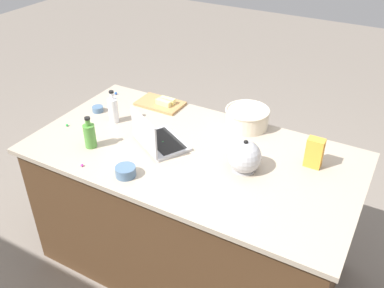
{
  "coord_description": "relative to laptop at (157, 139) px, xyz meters",
  "views": [
    {
      "loc": [
        -0.98,
        1.75,
        2.25
      ],
      "look_at": [
        0.0,
        0.0,
        0.95
      ],
      "focal_mm": 39.42,
      "sensor_mm": 36.0,
      "label": 1
    }
  ],
  "objects": [
    {
      "name": "candy_4",
      "position": [
        -0.02,
        -0.03,
        -0.04
      ],
      "size": [
        0.02,
        0.02,
        0.02
      ],
      "primitive_type": "sphere",
      "color": "green",
      "rests_on": "island_counter"
    },
    {
      "name": "bottle_vinegar",
      "position": [
        0.39,
        -0.11,
        0.04
      ],
      "size": [
        0.06,
        0.06,
        0.22
      ],
      "color": "white",
      "rests_on": "island_counter"
    },
    {
      "name": "bottle_olive",
      "position": [
        0.33,
        0.19,
        0.03
      ],
      "size": [
        0.07,
        0.07,
        0.19
      ],
      "color": "#4C8C38",
      "rests_on": "island_counter"
    },
    {
      "name": "candy_2",
      "position": [
        0.24,
        0.37,
        -0.04
      ],
      "size": [
        0.02,
        0.02,
        0.02
      ],
      "primitive_type": "sphere",
      "color": "#CC3399",
      "rests_on": "island_counter"
    },
    {
      "name": "butter_stick_right",
      "position": [
        0.22,
        -0.42,
        -0.01
      ],
      "size": [
        0.11,
        0.05,
        0.04
      ],
      "primitive_type": "cube",
      "rotation": [
        0.0,
        0.0,
        -0.08
      ],
      "color": "#F4E58C",
      "rests_on": "cutting_board"
    },
    {
      "name": "ramekin_small",
      "position": [
        0.57,
        -0.16,
        -0.03
      ],
      "size": [
        0.07,
        0.07,
        0.04
      ],
      "primitive_type": "cylinder",
      "color": "slate",
      "rests_on": "island_counter"
    },
    {
      "name": "candy_1",
      "position": [
        -0.1,
        0.08,
        -0.04
      ],
      "size": [
        0.02,
        0.02,
        0.02
      ],
      "primitive_type": "sphere",
      "color": "blue",
      "rests_on": "island_counter"
    },
    {
      "name": "ramekin_medium",
      "position": [
        -0.01,
        0.32,
        -0.02
      ],
      "size": [
        0.11,
        0.11,
        0.05
      ],
      "primitive_type": "cylinder",
      "color": "slate",
      "rests_on": "island_counter"
    },
    {
      "name": "island_counter",
      "position": [
        -0.21,
        -0.05,
        -0.5
      ],
      "size": [
        1.89,
        1.01,
        0.9
      ],
      "color": "#4C331E",
      "rests_on": "ground"
    },
    {
      "name": "candy_5",
      "position": [
        0.62,
        0.09,
        -0.04
      ],
      "size": [
        0.02,
        0.02,
        0.02
      ],
      "primitive_type": "sphere",
      "color": "green",
      "rests_on": "island_counter"
    },
    {
      "name": "cutting_board",
      "position": [
        0.26,
        -0.44,
        -0.04
      ],
      "size": [
        0.31,
        0.2,
        0.02
      ],
      "primitive_type": "cube",
      "color": "#AD7F4C",
      "rests_on": "island_counter"
    },
    {
      "name": "candy_3",
      "position": [
        0.63,
        -0.42,
        -0.04
      ],
      "size": [
        0.02,
        0.02,
        0.02
      ],
      "primitive_type": "sphere",
      "color": "blue",
      "rests_on": "island_counter"
    },
    {
      "name": "butter_stick_left",
      "position": [
        0.22,
        -0.47,
        -0.01
      ],
      "size": [
        0.11,
        0.04,
        0.04
      ],
      "primitive_type": "cube",
      "rotation": [
        0.0,
        0.0,
        -0.01
      ],
      "color": "#F4E58C",
      "rests_on": "cutting_board"
    },
    {
      "name": "mixing_bowl_large",
      "position": [
        -0.37,
        -0.47,
        0.02
      ],
      "size": [
        0.28,
        0.28,
        0.12
      ],
      "color": "beige",
      "rests_on": "island_counter"
    },
    {
      "name": "kettle",
      "position": [
        -0.53,
        -0.04,
        0.03
      ],
      "size": [
        0.21,
        0.18,
        0.2
      ],
      "color": "#ADADB2",
      "rests_on": "island_counter"
    },
    {
      "name": "ground_plane",
      "position": [
        -0.21,
        -0.05,
        -0.95
      ],
      "size": [
        12.0,
        12.0,
        0.0
      ],
      "primitive_type": "plane",
      "color": "slate"
    },
    {
      "name": "candy_bag",
      "position": [
        -0.85,
        -0.25,
        0.04
      ],
      "size": [
        0.09,
        0.06,
        0.17
      ],
      "primitive_type": "cube",
      "color": "gold",
      "rests_on": "island_counter"
    },
    {
      "name": "candy_0",
      "position": [
        -0.13,
        0.07,
        -0.04
      ],
      "size": [
        0.02,
        0.02,
        0.02
      ],
      "primitive_type": "sphere",
      "color": "green",
      "rests_on": "island_counter"
    },
    {
      "name": "laptop",
      "position": [
        0.0,
        0.0,
        0.0
      ],
      "size": [
        0.38,
        0.35,
        0.22
      ],
      "color": "#B7B7BC",
      "rests_on": "island_counter"
    },
    {
      "name": "candy_6",
      "position": [
        -0.01,
        0.36,
        -0.04
      ],
      "size": [
        0.02,
        0.02,
        0.02
      ],
      "primitive_type": "sphere",
      "color": "#CC3399",
      "rests_on": "island_counter"
    }
  ]
}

